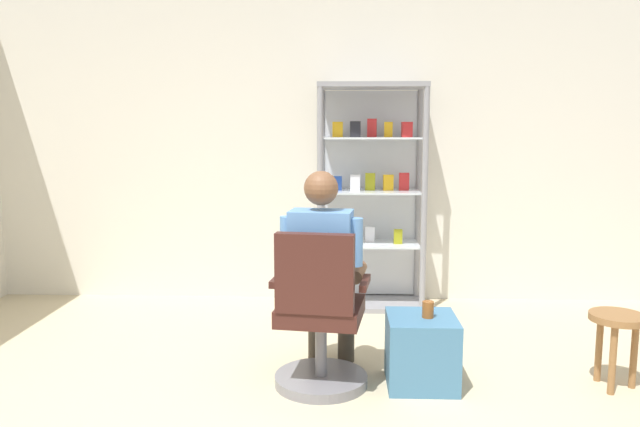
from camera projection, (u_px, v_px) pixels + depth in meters
The scene contains 7 objects.
back_wall at pixel (325, 149), 5.41m from camera, with size 6.00×0.10×2.70m, color silver.
display_cabinet_main at pixel (371, 195), 5.21m from camera, with size 0.90×0.45×1.90m.
office_chair at pixel (319, 324), 3.56m from camera, with size 0.60×0.56×0.96m.
seated_shopkeeper at pixel (324, 265), 3.67m from camera, with size 0.53×0.60×1.29m.
storage_crate at pixel (421, 351), 3.64m from camera, with size 0.41×0.42×0.42m, color teal.
tea_glass at pixel (428, 309), 3.60m from camera, with size 0.07×0.07×0.10m, color brown.
wooden_stool at pixel (617, 329), 3.58m from camera, with size 0.32×0.32×0.45m.
Camera 1 is at (0.16, -2.43, 1.53)m, focal length 34.16 mm.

